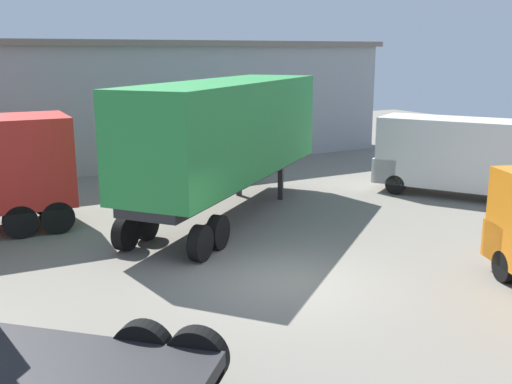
{
  "coord_description": "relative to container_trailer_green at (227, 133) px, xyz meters",
  "views": [
    {
      "loc": [
        -6.83,
        -10.86,
        5.15
      ],
      "look_at": [
        0.43,
        2.2,
        1.6
      ],
      "focal_mm": 42.0,
      "sensor_mm": 36.0,
      "label": 1
    }
  ],
  "objects": [
    {
      "name": "ground_plane",
      "position": [
        -1.3,
        -5.62,
        -2.68
      ],
      "size": [
        60.0,
        60.0,
        0.0
      ],
      "primitive_type": "plane",
      "color": "slate"
    },
    {
      "name": "warehouse_building",
      "position": [
        -1.3,
        12.23,
        0.12
      ],
      "size": [
        28.71,
        8.21,
        5.58
      ],
      "color": "#93999E",
      "rests_on": "ground_plane"
    },
    {
      "name": "delivery_van_white",
      "position": [
        8.44,
        -1.43,
        -1.17
      ],
      "size": [
        4.67,
        5.94,
        2.78
      ],
      "rotation": [
        0.0,
        0.0,
        2.11
      ],
      "color": "silver",
      "rests_on": "ground_plane"
    },
    {
      "name": "container_trailer_green",
      "position": [
        0.0,
        0.0,
        0.0
      ],
      "size": [
        9.15,
        8.06,
        4.24
      ],
      "rotation": [
        0.0,
        0.0,
        0.68
      ],
      "color": "#28843D",
      "rests_on": "ground_plane"
    }
  ]
}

